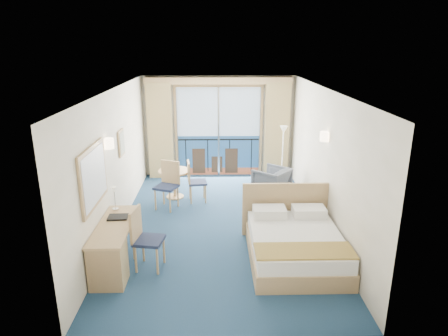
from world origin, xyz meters
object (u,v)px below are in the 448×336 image
(bed, at_px, (295,243))
(floor_lamp, at_px, (283,141))
(desk_chair, at_px, (143,235))
(nightstand, at_px, (311,216))
(table_chair_b, at_px, (168,182))
(armchair, at_px, (272,181))
(table_chair_a, at_px, (194,179))
(desk, at_px, (110,256))
(round_table, at_px, (174,177))

(bed, relative_size, floor_lamp, 1.27)
(desk_chair, bearing_deg, bed, -75.24)
(nightstand, xyz_separation_m, floor_lamp, (-0.16, 2.58, 0.90))
(nightstand, xyz_separation_m, table_chair_b, (-2.91, 1.18, 0.32))
(armchair, height_order, table_chair_a, table_chair_a)
(desk, relative_size, table_chair_a, 1.65)
(desk_chair, height_order, table_chair_b, table_chair_b)
(table_chair_b, bearing_deg, table_chair_a, 53.48)
(floor_lamp, distance_m, desk_chair, 4.89)
(nightstand, distance_m, desk_chair, 3.33)
(bed, distance_m, round_table, 3.69)
(nightstand, bearing_deg, desk_chair, -156.24)
(nightstand, height_order, table_chair_b, table_chair_b)
(nightstand, relative_size, table_chair_b, 0.51)
(desk, distance_m, round_table, 3.51)
(floor_lamp, distance_m, round_table, 2.87)
(bed, height_order, armchair, bed)
(nightstand, bearing_deg, round_table, 148.08)
(armchair, relative_size, desk, 0.47)
(floor_lamp, height_order, table_chair_a, floor_lamp)
(table_chair_a, xyz_separation_m, table_chair_b, (-0.55, -0.32, 0.05))
(bed, distance_m, floor_lamp, 3.83)
(desk_chair, bearing_deg, armchair, -28.16)
(floor_lamp, xyz_separation_m, table_chair_b, (-2.75, -1.40, -0.58))
(desk, xyz_separation_m, round_table, (0.66, 3.45, 0.10))
(desk_chair, distance_m, table_chair_a, 2.92)
(armchair, xyz_separation_m, floor_lamp, (0.36, 0.72, 0.83))
(desk_chair, bearing_deg, round_table, 6.25)
(floor_lamp, relative_size, table_chair_b, 1.48)
(armchair, bearing_deg, table_chair_a, -38.20)
(armchair, distance_m, desk_chair, 4.07)
(bed, xyz_separation_m, floor_lamp, (0.38, 3.70, 0.88))
(round_table, bearing_deg, table_chair_a, -28.99)
(armchair, height_order, table_chair_b, table_chair_b)
(desk, distance_m, table_chair_b, 2.93)
(nightstand, distance_m, round_table, 3.35)
(bed, distance_m, nightstand, 1.25)
(table_chair_b, bearing_deg, armchair, 38.75)
(nightstand, distance_m, floor_lamp, 2.74)
(table_chair_a, distance_m, table_chair_b, 0.64)
(bed, bearing_deg, nightstand, 63.93)
(nightstand, height_order, armchair, armchair)
(nightstand, distance_m, desk, 3.88)
(bed, height_order, desk_chair, bed)
(nightstand, bearing_deg, table_chair_b, 157.90)
(nightstand, relative_size, table_chair_a, 0.56)
(desk_chair, height_order, table_chair_a, desk_chair)
(bed, relative_size, table_chair_b, 1.88)
(desk, bearing_deg, armchair, 50.10)
(bed, bearing_deg, floor_lamp, 84.08)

